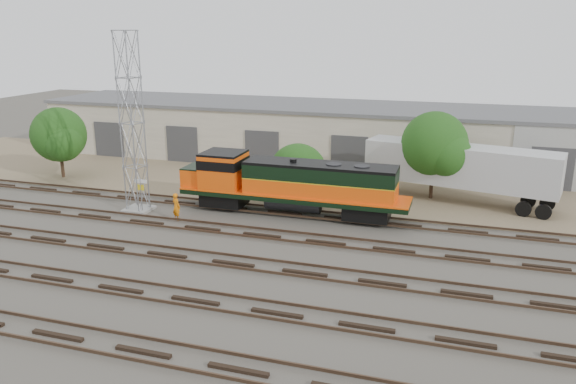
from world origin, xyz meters
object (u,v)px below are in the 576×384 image
(worker, at_px, (176,207))
(semi_trailer, at_px, (464,168))
(locomotive, at_px, (289,184))
(signal_tower, at_px, (132,127))

(worker, distance_m, semi_trailer, 20.47)
(locomotive, bearing_deg, signal_tower, -166.99)
(semi_trailer, bearing_deg, signal_tower, -145.12)
(signal_tower, xyz_separation_m, semi_trailer, (21.42, 8.78, -3.27))
(signal_tower, distance_m, semi_trailer, 23.38)
(locomotive, distance_m, signal_tower, 11.16)
(worker, relative_size, semi_trailer, 0.13)
(locomotive, relative_size, semi_trailer, 1.14)
(worker, bearing_deg, semi_trailer, -124.65)
(locomotive, relative_size, worker, 8.52)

